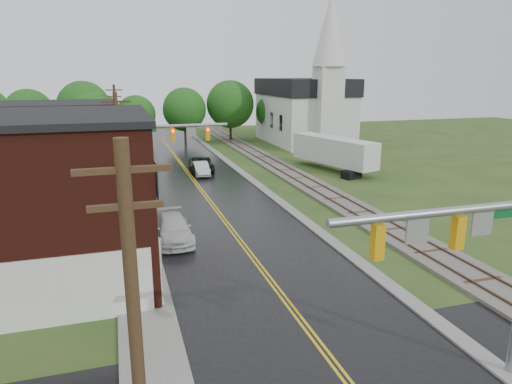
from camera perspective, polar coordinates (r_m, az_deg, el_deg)
name	(u,v)px	position (r m, az deg, el deg)	size (l,w,h in m)	color
main_road	(203,192)	(40.49, -6.70, 0.02)	(10.00, 90.00, 0.02)	black
curb_right	(246,176)	(46.41, -1.27, 1.99)	(0.80, 70.00, 0.12)	gray
sidewalk_left	(132,214)	(35.10, -15.20, -2.70)	(2.40, 50.00, 0.12)	gray
yellow_house	(59,173)	(35.53, -23.36, 2.15)	(8.00, 7.00, 6.40)	tan
darkred_building	(83,163)	(44.42, -20.80, 3.37)	(7.00, 6.00, 4.40)	#3F0F0C
church	(307,104)	(68.01, 6.41, 10.89)	(10.40, 18.40, 20.00)	silver
railroad	(288,172)	(47.81, 4.05, 2.46)	(3.20, 80.00, 0.30)	#59544C
traffic_signal_near	(476,246)	(15.67, 25.80, -6.13)	(7.34, 0.30, 7.20)	gray
traffic_signal_far	(163,142)	(36.13, -11.51, 6.11)	(7.34, 0.43, 7.20)	gray
utility_pole_a	(136,346)	(10.16, -14.74, -18.10)	(1.80, 0.28, 9.00)	#382616
utility_pole_b	(120,159)	(31.07, -16.67, 3.97)	(1.80, 0.28, 9.00)	#382616
utility_pole_c	(117,124)	(52.87, -17.02, 8.10)	(1.80, 0.28, 9.00)	#382616
tree_left_c	(42,133)	(49.32, -25.21, 6.69)	(6.00, 6.00, 7.65)	black
tree_left_e	(97,122)	(54.79, -19.20, 8.24)	(6.40, 6.40, 8.16)	black
suv_dark	(201,165)	(48.91, -6.86, 3.43)	(2.46, 5.33, 1.48)	black
sedan_silver	(201,169)	(47.08, -6.89, 2.92)	(1.44, 4.13, 1.36)	silver
pickup_white	(173,229)	(28.87, -10.32, -4.58)	(2.12, 5.22, 1.51)	silver
semi_trailer	(334,151)	(49.45, 9.72, 5.08)	(5.36, 11.15, 3.53)	black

